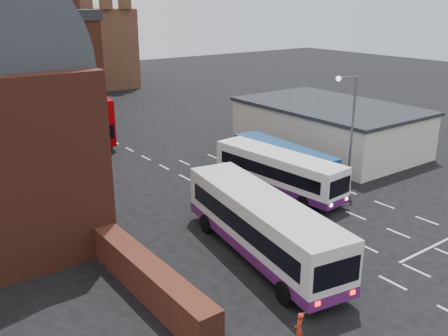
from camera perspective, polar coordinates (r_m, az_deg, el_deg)
ground at (r=28.68m, az=12.15°, el=-9.34°), size 180.00×180.00×0.00m
forecourt_wall at (r=23.97m, az=-8.43°, el=-12.60°), size 1.20×10.00×1.80m
cream_building at (r=47.25m, az=11.85°, el=4.66°), size 10.40×16.40×4.25m
castle_keep at (r=86.48m, az=-19.77°, el=12.78°), size 22.00×22.00×12.00m
bus_white_outbound at (r=26.84m, az=4.31°, el=-6.19°), size 4.83×12.73×3.39m
bus_white_inbound at (r=36.07m, az=6.21°, el=-0.12°), size 3.40×10.85×2.91m
bus_blue at (r=38.77m, az=6.75°, el=0.99°), size 2.71×9.90×2.68m
bus_red_double at (r=51.71m, az=-15.54°, el=5.99°), size 4.56×12.15×4.75m
street_lamp at (r=36.75m, az=14.13°, el=5.14°), size 1.64×0.69×8.33m
pedestrian_red at (r=21.25m, az=8.56°, el=-17.73°), size 0.63×0.55×1.45m
pedestrian_beige at (r=23.09m, az=9.39°, el=-13.98°), size 1.10×1.02×1.80m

